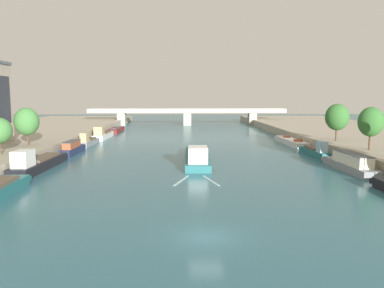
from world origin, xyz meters
name	(u,v)px	position (x,y,z in m)	size (l,w,h in m)	color
ground_plane	(206,237)	(0.00, 0.00, 0.00)	(400.00, 400.00, 0.00)	#2D6070
quay_right	(380,139)	(41.88, 55.00, 1.03)	(36.00, 170.00, 2.05)	#A89E89
barge_midriver	(197,156)	(0.56, 32.47, 0.93)	(4.05, 21.40, 3.22)	#23666B
wake_behind_barge	(196,180)	(-0.06, 19.08, 0.01)	(5.60, 5.93, 0.03)	#A0CCD6
moored_boat_left_far	(38,163)	(-22.22, 26.47, 1.03)	(3.16, 16.25, 3.46)	black
moored_boat_left_upstream	(72,148)	(-21.84, 42.04, 1.01)	(1.97, 11.18, 2.41)	#1E284C
moored_boat_left_gap_after	(88,141)	(-21.89, 54.01, 0.87)	(2.15, 10.70, 2.96)	gray
moored_boat_left_end	(103,135)	(-21.62, 67.33, 0.98)	(2.80, 14.57, 3.30)	silver
moored_boat_left_downstream	(116,130)	(-21.66, 86.43, 0.55)	(3.27, 16.15, 2.14)	maroon
moored_boat_right_lone	(350,163)	(21.79, 24.84, 1.09)	(2.92, 13.86, 2.61)	gray
moored_boat_right_downstream	(315,151)	(21.40, 37.92, 0.90)	(2.03, 10.68, 3.01)	#23666B
moored_boat_right_midway	(291,142)	(22.04, 54.78, 0.60)	(3.36, 16.90, 2.26)	silver
tree_left_third	(27,122)	(-27.87, 37.14, 6.20)	(4.06, 4.06, 6.48)	brown
tree_right_by_lamp	(371,122)	(27.56, 31.12, 6.45)	(3.87, 3.87, 6.73)	brown
tree_right_distant	(337,117)	(27.51, 43.92, 6.51)	(4.39, 4.39, 6.98)	brown
bridge_far	(187,114)	(0.00, 111.26, 3.97)	(71.76, 4.40, 6.06)	#ADA899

